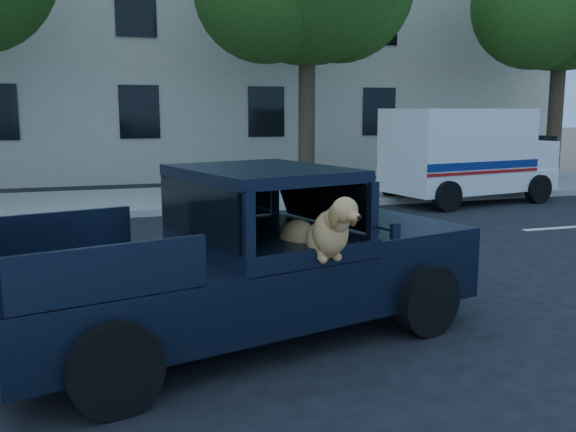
% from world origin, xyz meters
% --- Properties ---
extents(ground, '(120.00, 120.00, 0.00)m').
position_xyz_m(ground, '(0.00, 0.00, 0.00)').
color(ground, black).
rests_on(ground, ground).
extents(far_sidewalk, '(60.00, 4.00, 0.15)m').
position_xyz_m(far_sidewalk, '(0.00, 9.20, 0.07)').
color(far_sidewalk, gray).
rests_on(far_sidewalk, ground).
extents(lane_stripes, '(21.60, 0.14, 0.01)m').
position_xyz_m(lane_stripes, '(2.00, 3.40, 0.01)').
color(lane_stripes, silver).
rests_on(lane_stripes, ground).
extents(building_main, '(26.00, 6.00, 9.00)m').
position_xyz_m(building_main, '(3.00, 16.50, 4.50)').
color(building_main, beige).
rests_on(building_main, ground).
extents(pickup_truck, '(5.10, 3.06, 1.71)m').
position_xyz_m(pickup_truck, '(0.64, -0.61, 0.58)').
color(pickup_truck, black).
rests_on(pickup_truck, ground).
extents(mail_truck, '(4.45, 2.72, 2.29)m').
position_xyz_m(mail_truck, '(8.25, 7.05, 1.00)').
color(mail_truck, silver).
rests_on(mail_truck, ground).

